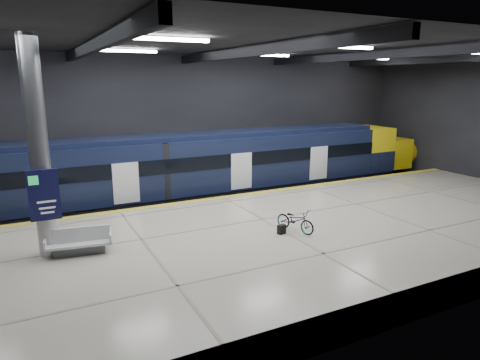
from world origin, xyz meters
TOP-DOWN VIEW (x-y plane):
  - ground at (0.00, 0.00)m, footprint 30.00×30.00m
  - room_shell at (-0.00, 0.00)m, footprint 30.10×16.10m
  - platform at (0.00, -2.50)m, footprint 30.00×11.00m
  - safety_strip at (0.00, 2.75)m, footprint 30.00×0.40m
  - rails at (0.00, 5.50)m, footprint 30.00×1.52m
  - train at (0.42, 5.50)m, footprint 29.40×2.84m
  - bench at (-7.11, -1.38)m, footprint 2.15×1.17m
  - bicycle at (0.37, -2.80)m, footprint 1.11×1.76m
  - pannier_bag at (-0.23, -2.80)m, footprint 0.33×0.24m
  - info_column at (-8.00, -1.03)m, footprint 0.90×0.78m

SIDE VIEW (x-z plane):
  - ground at x=0.00m, z-range 0.00..0.00m
  - rails at x=0.00m, z-range 0.00..0.16m
  - platform at x=0.00m, z-range 0.00..1.10m
  - safety_strip at x=0.00m, z-range 1.10..1.11m
  - pannier_bag at x=-0.23m, z-range 1.10..1.45m
  - bench at x=-7.11m, z-range 0.97..1.87m
  - bicycle at x=0.37m, z-range 1.10..1.97m
  - train at x=0.42m, z-range 0.16..3.95m
  - info_column at x=-8.00m, z-range 1.01..7.91m
  - room_shell at x=0.00m, z-range 1.69..9.74m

